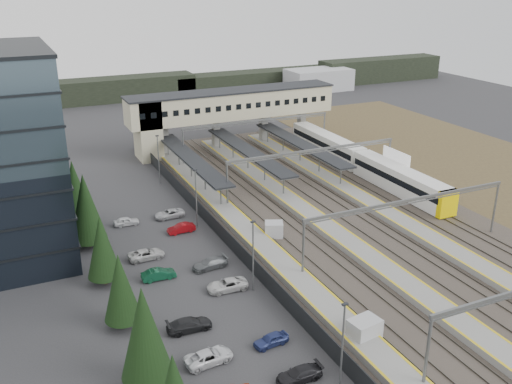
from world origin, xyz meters
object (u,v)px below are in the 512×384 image
relay_cabin_far (274,230)px  billboard (396,162)px  relay_cabin_near (364,331)px  train (361,162)px  footbridge (219,109)px

relay_cabin_far → billboard: 27.89m
relay_cabin_near → relay_cabin_far: relay_cabin_near is taller
relay_cabin_far → billboard: bearing=19.8°
relay_cabin_near → train: 47.31m
relay_cabin_near → footbridge: bearing=80.7°
relay_cabin_far → relay_cabin_near: bearing=-95.8°
relay_cabin_far → train: train is taller
relay_cabin_near → train: size_ratio=0.07×
train → billboard: billboard is taller
footbridge → relay_cabin_near: bearing=-99.3°
footbridge → train: footbridge is taller
relay_cabin_near → relay_cabin_far: 23.37m
train → billboard: size_ratio=6.40×
relay_cabin_near → relay_cabin_far: bearing=84.2°
relay_cabin_near → billboard: size_ratio=0.47×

